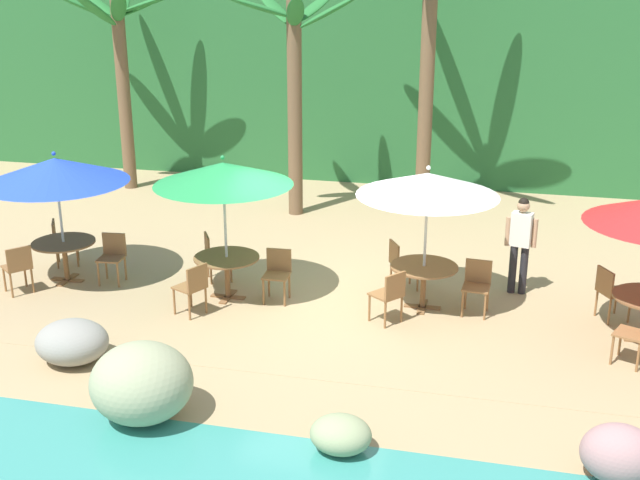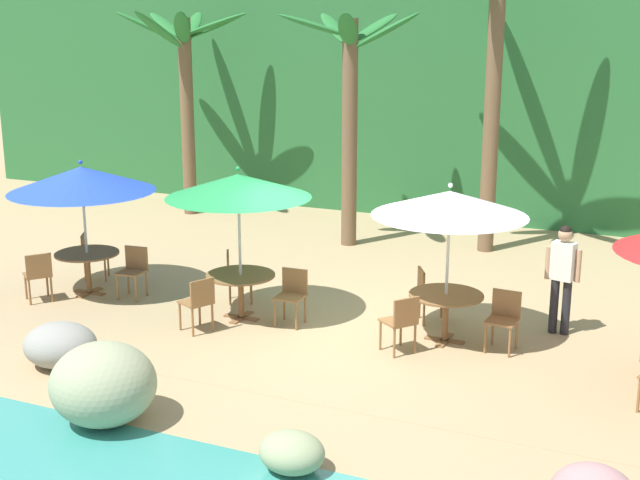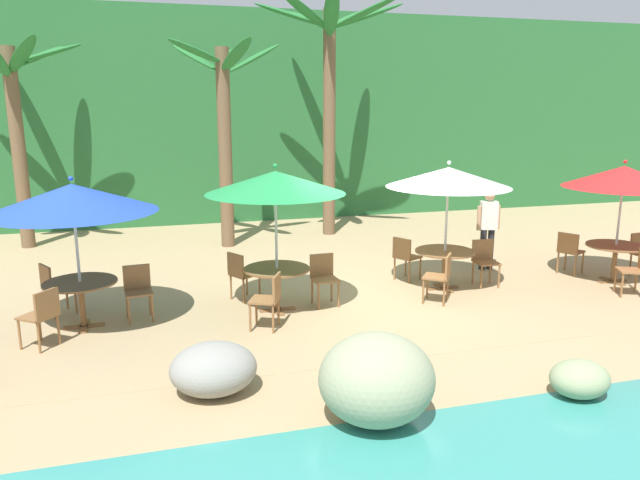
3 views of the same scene
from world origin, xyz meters
TOP-DOWN VIEW (x-y plane):
  - ground_plane at (0.00, 0.00)m, footprint 120.00×120.00m
  - terrace_deck at (0.00, 0.00)m, footprint 18.00×5.20m
  - foliage_backdrop at (0.00, 9.00)m, footprint 28.00×2.40m
  - rock_seawall at (-1.58, -3.02)m, footprint 16.87×3.34m
  - umbrella_blue at (-4.64, -0.12)m, footprint 2.48×2.48m
  - dining_table_blue at (-4.64, -0.12)m, footprint 1.10×1.10m
  - chair_blue_seaward at (-3.80, 0.06)m, footprint 0.46×0.47m
  - chair_blue_inland at (-5.13, 0.58)m, footprint 0.58×0.57m
  - chair_blue_left at (-5.09, -0.85)m, footprint 0.60×0.59m
  - umbrella_green at (-1.58, -0.18)m, footprint 2.27×2.27m
  - dining_table_green at (-1.58, -0.18)m, footprint 1.10×1.10m
  - chair_green_seaward at (-0.74, -0.06)m, footprint 0.44×0.44m
  - chair_green_inland at (-2.08, 0.51)m, footprint 0.58×0.58m
  - chair_green_left at (-1.86, -0.99)m, footprint 0.57×0.56m
  - umbrella_white at (1.67, 0.16)m, footprint 2.26×2.26m
  - dining_table_white at (1.67, 0.16)m, footprint 1.10×1.10m
  - chair_white_seaward at (2.52, 0.18)m, footprint 0.45×0.46m
  - chair_white_inland at (1.18, 0.86)m, footprint 0.58×0.57m
  - chair_white_left at (1.23, -0.58)m, footprint 0.59×0.59m
  - umbrella_red at (5.06, -0.34)m, footprint 2.20×2.20m
  - dining_table_red at (5.06, -0.34)m, footprint 1.10×1.10m
  - chair_red_inland at (4.57, 0.36)m, footprint 0.58×0.57m
  - chair_red_left at (4.80, -1.15)m, footprint 0.56×0.56m
  - palm_tree_nearest at (-6.43, 6.03)m, footprint 3.09×3.08m
  - palm_tree_second at (-1.74, 4.83)m, footprint 2.75×2.83m
  - palm_tree_third at (1.04, 5.47)m, footprint 3.75×3.69m
  - waiter_in_white at (3.17, 1.17)m, footprint 0.52×0.28m

SIDE VIEW (x-z plane):
  - ground_plane at x=0.00m, z-range 0.00..0.00m
  - terrace_deck at x=0.00m, z-range 0.00..0.01m
  - rock_seawall at x=-1.58m, z-range -0.11..0.87m
  - chair_blue_seaward at x=-3.80m, z-range 0.08..0.95m
  - chair_blue_inland at x=-5.13m, z-range 0.08..0.95m
  - chair_blue_left at x=-5.09m, z-range 0.08..0.95m
  - chair_green_seaward at x=-0.74m, z-range 0.08..0.95m
  - chair_green_inland at x=-2.08m, z-range 0.08..0.95m
  - chair_green_left at x=-1.86m, z-range 0.08..0.95m
  - chair_white_seaward at x=2.52m, z-range 0.08..0.95m
  - chair_white_inland at x=1.18m, z-range 0.08..0.95m
  - chair_white_left at x=1.23m, z-range 0.08..0.95m
  - chair_red_inland at x=4.57m, z-range 0.08..0.95m
  - chair_red_left at x=4.80m, z-range 0.08..0.95m
  - dining_table_blue at x=-4.64m, z-range 0.24..0.98m
  - dining_table_green at x=-1.58m, z-range 0.24..0.98m
  - dining_table_white at x=1.67m, z-range 0.24..0.98m
  - dining_table_red at x=5.06m, z-range 0.24..0.98m
  - waiter_in_white at x=3.17m, z-range 0.14..1.84m
  - umbrella_blue at x=-4.64m, z-range 0.85..3.21m
  - umbrella_red at x=5.06m, z-range 0.87..3.24m
  - umbrella_white at x=1.67m, z-range 0.90..3.30m
  - umbrella_green at x=-1.58m, z-range 0.93..3.40m
  - foliage_backdrop at x=0.00m, z-range 0.00..6.00m
  - palm_tree_second at x=-1.74m, z-range 0.77..5.60m
  - palm_tree_nearest at x=-6.43m, z-range 0.98..5.85m
  - palm_tree_third at x=1.04m, z-range 1.21..7.19m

